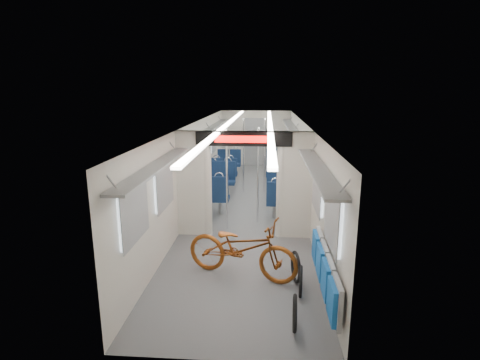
{
  "coord_description": "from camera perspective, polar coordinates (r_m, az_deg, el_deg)",
  "views": [
    {
      "loc": [
        0.48,
        -9.79,
        3.14
      ],
      "look_at": [
        -0.11,
        -1.68,
        1.18
      ],
      "focal_mm": 28.0,
      "sensor_mm": 36.0,
      "label": 1
    }
  ],
  "objects": [
    {
      "name": "seat_bay_near_right",
      "position": [
        10.14,
        6.57,
        -1.42
      ],
      "size": [
        0.89,
        1.98,
        1.07
      ],
      "color": "#0E1F3F",
      "rests_on": "ground"
    },
    {
      "name": "bike_hoop_a",
      "position": [
        5.33,
        8.34,
        -19.68
      ],
      "size": [
        0.08,
        0.51,
        0.51
      ],
      "primitive_type": "torus",
      "rotation": [
        1.57,
        0.0,
        1.52
      ],
      "color": "black",
      "rests_on": "ground"
    },
    {
      "name": "bike_hoop_c",
      "position": [
        6.47,
        8.48,
        -13.16
      ],
      "size": [
        0.15,
        0.54,
        0.54
      ],
      "primitive_type": "torus",
      "rotation": [
        1.57,
        0.0,
        1.75
      ],
      "color": "black",
      "rests_on": "ground"
    },
    {
      "name": "seat_bay_far_right",
      "position": [
        13.25,
        6.03,
        2.28
      ],
      "size": [
        0.94,
        2.19,
        1.14
      ],
      "color": "#0E1F3F",
      "rests_on": "ground"
    },
    {
      "name": "flip_bench",
      "position": [
        5.73,
        12.8,
        -13.29
      ],
      "size": [
        0.12,
        2.15,
        0.56
      ],
      "color": "gray",
      "rests_on": "carriage"
    },
    {
      "name": "stanchion_near_left",
      "position": [
        8.43,
        -2.01,
        -0.07
      ],
      "size": [
        0.04,
        0.04,
        2.3
      ],
      "primitive_type": "cylinder",
      "color": "silver",
      "rests_on": "ground"
    },
    {
      "name": "seat_bay_far_left",
      "position": [
        13.3,
        -2.06,
        2.25
      ],
      "size": [
        0.89,
        1.97,
        1.07
      ],
      "color": "#0E1F3F",
      "rests_on": "ground"
    },
    {
      "name": "stanchion_near_right",
      "position": [
        8.85,
        2.74,
        0.58
      ],
      "size": [
        0.04,
        0.04,
        2.3
      ],
      "primitive_type": "cylinder",
      "color": "silver",
      "rests_on": "ground"
    },
    {
      "name": "bicycle",
      "position": [
        6.46,
        0.27,
        -10.3
      ],
      "size": [
        2.1,
        1.27,
        1.04
      ],
      "primitive_type": "imported",
      "rotation": [
        0.0,
        0.0,
        1.26
      ],
      "color": "brown",
      "rests_on": "ground"
    },
    {
      "name": "bike_hoop_b",
      "position": [
        6.08,
        9.22,
        -15.21
      ],
      "size": [
        0.1,
        0.5,
        0.5
      ],
      "primitive_type": "torus",
      "rotation": [
        1.57,
        0.0,
        1.48
      ],
      "color": "black",
      "rests_on": "ground"
    },
    {
      "name": "seat_bay_near_left",
      "position": [
        10.53,
        -3.72,
        -0.63
      ],
      "size": [
        0.94,
        2.2,
        1.14
      ],
      "color": "#0E1F3F",
      "rests_on": "ground"
    },
    {
      "name": "carriage",
      "position": [
        9.67,
        1.23,
        3.83
      ],
      "size": [
        12.0,
        12.02,
        2.31
      ],
      "color": "#515456",
      "rests_on": "ground"
    },
    {
      "name": "stanchion_far_right",
      "position": [
        11.6,
        3.74,
        3.68
      ],
      "size": [
        0.04,
        0.04,
        2.3
      ],
      "primitive_type": "cylinder",
      "color": "silver",
      "rests_on": "ground"
    },
    {
      "name": "stanchion_far_left",
      "position": [
        11.56,
        0.54,
        3.67
      ],
      "size": [
        0.04,
        0.04,
        2.3
      ],
      "primitive_type": "cylinder",
      "color": "silver",
      "rests_on": "ground"
    }
  ]
}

